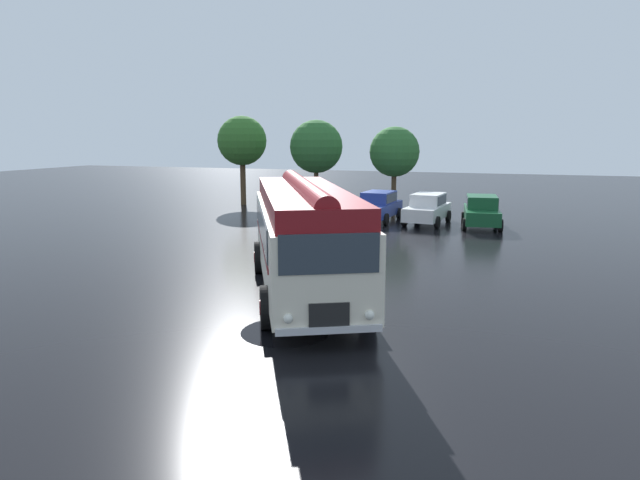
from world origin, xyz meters
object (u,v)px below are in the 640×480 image
vintage_bus (304,232)px  car_mid_left (427,209)px  car_near_left (378,206)px  car_mid_right (482,211)px

vintage_bus → car_mid_left: vintage_bus is taller
vintage_bus → car_near_left: 15.56m
vintage_bus → car_mid_left: size_ratio=2.32×
vintage_bus → car_mid_right: size_ratio=2.32×
vintage_bus → car_mid_left: 15.35m
car_mid_right → vintage_bus: bearing=-106.2°
car_near_left → car_mid_right: same height
car_mid_left → car_mid_right: bearing=-4.7°
vintage_bus → car_near_left: size_ratio=2.34×
vintage_bus → car_mid_right: (4.37, 15.00, -1.05)m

